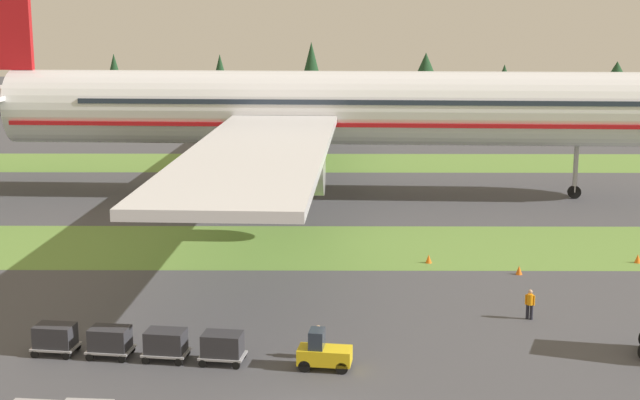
{
  "coord_description": "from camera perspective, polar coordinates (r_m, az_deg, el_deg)",
  "views": [
    {
      "loc": [
        0.73,
        -36.87,
        17.3
      ],
      "look_at": [
        0.32,
        27.13,
        4.0
      ],
      "focal_mm": 52.25,
      "sensor_mm": 36.0,
      "label": 1
    }
  ],
  "objects": [
    {
      "name": "taxiway_marker_1",
      "position": [
        62.87,
        12.09,
        -4.22
      ],
      "size": [
        0.44,
        0.44,
        0.6
      ],
      "primitive_type": "cone",
      "color": "orange",
      "rests_on": "ground"
    },
    {
      "name": "airliner",
      "position": [
        85.87,
        -1.15,
        5.69
      ],
      "size": [
        69.76,
        85.61,
        23.04
      ],
      "rotation": [
        0.0,
        0.0,
        -1.62
      ],
      "color": "silver",
      "rests_on": "ground"
    },
    {
      "name": "ground_crew_loader",
      "position": [
        47.06,
        -0.11,
        -8.59
      ],
      "size": [
        0.36,
        0.52,
        1.74
      ],
      "rotation": [
        0.0,
        0.0,
        4.29
      ],
      "color": "black",
      "rests_on": "ground"
    },
    {
      "name": "ground_crew_marshaller",
      "position": [
        54.03,
        12.73,
        -6.18
      ],
      "size": [
        0.52,
        0.36,
        1.74
      ],
      "rotation": [
        0.0,
        0.0,
        5.88
      ],
      "color": "black",
      "rests_on": "ground"
    },
    {
      "name": "baggage_tug",
      "position": [
        45.82,
        0.2,
        -9.34
      ],
      "size": [
        2.75,
        1.64,
        1.97
      ],
      "rotation": [
        0.0,
        0.0,
        -1.71
      ],
      "color": "yellow",
      "rests_on": "ground"
    },
    {
      "name": "distant_tree_line",
      "position": [
        152.25,
        2.49,
        7.76
      ],
      "size": [
        195.1,
        9.87,
        12.61
      ],
      "color": "#4C3823",
      "rests_on": "ground"
    },
    {
      "name": "grass_strip_far",
      "position": [
        105.51,
        -0.04,
        2.3
      ],
      "size": [
        320.0,
        12.83,
        0.01
      ],
      "primitive_type": "cube",
      "color": "olive",
      "rests_on": "ground"
    },
    {
      "name": "cargo_dolly_second",
      "position": [
        47.47,
        -9.43,
        -8.61
      ],
      "size": [
        2.38,
        1.79,
        1.55
      ],
      "rotation": [
        0.0,
        0.0,
        -1.71
      ],
      "color": "#A3A3A8",
      "rests_on": "ground"
    },
    {
      "name": "taxiway_marker_0",
      "position": [
        67.86,
        18.88,
        -3.41
      ],
      "size": [
        0.44,
        0.44,
        0.61
      ],
      "primitive_type": "cone",
      "color": "orange",
      "rests_on": "ground"
    },
    {
      "name": "cargo_dolly_lead",
      "position": [
        46.71,
        -5.99,
        -8.86
      ],
      "size": [
        2.38,
        1.79,
        1.55
      ],
      "rotation": [
        0.0,
        0.0,
        -1.71
      ],
      "color": "#A3A3A8",
      "rests_on": "ground"
    },
    {
      "name": "cargo_dolly_fourth",
      "position": [
        49.48,
        -15.91,
        -8.06
      ],
      "size": [
        2.38,
        1.79,
        1.55
      ],
      "rotation": [
        0.0,
        0.0,
        -1.71
      ],
      "color": "#A3A3A8",
      "rests_on": "ground"
    },
    {
      "name": "taxiway_marker_2",
      "position": [
        64.63,
        6.67,
        -3.59
      ],
      "size": [
        0.44,
        0.44,
        0.6
      ],
      "primitive_type": "cone",
      "color": "orange",
      "rests_on": "ground"
    },
    {
      "name": "cargo_dolly_third",
      "position": [
        48.4,
        -12.74,
        -8.34
      ],
      "size": [
        2.38,
        1.79,
        1.55
      ],
      "rotation": [
        0.0,
        0.0,
        -1.71
      ],
      "color": "#A3A3A8",
      "rests_on": "ground"
    },
    {
      "name": "grass_strip_near",
      "position": [
        68.63,
        -0.26,
        -2.86
      ],
      "size": [
        320.0,
        12.83,
        0.01
      ],
      "primitive_type": "cube",
      "color": "olive",
      "rests_on": "ground"
    }
  ]
}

